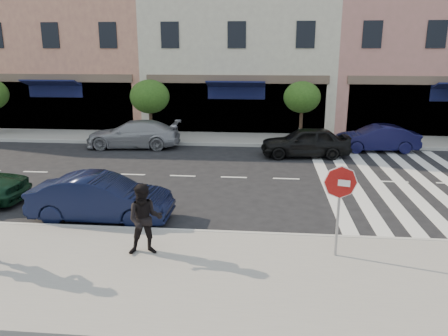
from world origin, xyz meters
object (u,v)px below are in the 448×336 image
(stop_sign, at_px, (340,190))
(walker, at_px, (145,219))
(car_far_left, at_px, (133,134))
(car_near_mid, at_px, (101,198))
(car_far_mid, at_px, (305,142))
(car_far_right, at_px, (377,138))

(stop_sign, xyz_separation_m, walker, (-4.40, -0.30, -0.75))
(stop_sign, bearing_deg, car_far_left, 143.85)
(stop_sign, xyz_separation_m, car_near_mid, (-6.32, 1.97, -1.08))
(car_near_mid, xyz_separation_m, car_far_mid, (6.46, 8.33, 0.02))
(walker, xyz_separation_m, car_far_right, (8.05, 12.02, -0.37))
(car_far_left, height_order, car_far_right, car_far_left)
(stop_sign, bearing_deg, car_near_mid, -179.24)
(car_far_right, bearing_deg, walker, -37.82)
(car_far_right, bearing_deg, car_far_left, -92.63)
(car_far_mid, bearing_deg, car_near_mid, -43.27)
(car_far_left, bearing_deg, walker, 14.39)
(walker, xyz_separation_m, car_far_mid, (4.54, 10.60, -0.31))
(walker, relative_size, car_far_right, 0.44)
(stop_sign, bearing_deg, car_far_mid, 107.29)
(car_near_mid, bearing_deg, car_far_mid, -37.15)
(car_far_left, bearing_deg, stop_sign, 32.04)
(car_far_left, relative_size, car_far_right, 1.20)
(stop_sign, bearing_deg, walker, -157.99)
(car_far_left, xyz_separation_m, car_far_right, (11.89, 0.28, -0.04))
(car_far_right, bearing_deg, car_far_mid, -72.03)
(stop_sign, relative_size, car_far_left, 0.47)
(walker, height_order, car_near_mid, walker)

